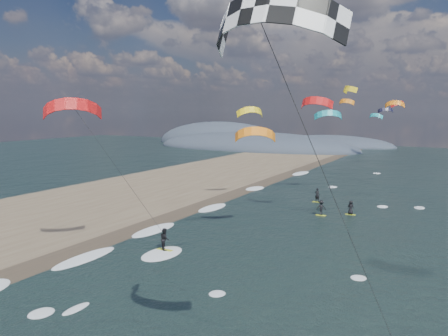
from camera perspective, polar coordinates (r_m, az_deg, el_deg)
The scene contains 9 objects.
ground at distance 25.95m, azimuth -11.60°, elevation -18.88°, with size 260.00×260.00×0.00m, color black.
sand_strip at distance 49.35m, azimuth -25.49°, elevation -6.62°, with size 26.00×240.00×0.00m, color brown.
wet_sand_strip at distance 40.44m, azimuth -15.39°, elevation -9.19°, with size 3.00×240.00×0.00m, color #382D23.
coastal_hills at distance 139.52m, azimuth 3.32°, elevation 2.89°, with size 80.00×41.00×15.00m.
kitesurfer_near_a at distance 14.08m, azimuth 8.53°, elevation 9.17°, with size 7.96×8.60×15.51m.
kitesurfer_near_b at distance 33.51m, azimuth -15.71°, elevation 2.16°, with size 7.14×9.32×13.04m.
far_kitesurfers at distance 50.92m, azimuth 13.43°, elevation -4.68°, with size 6.31×7.31×1.78m.
bg_kite_field at distance 72.46m, azimuth 16.31°, elevation 7.68°, with size 15.32×77.59×6.52m.
shoreline_surf at distance 43.07m, azimuth -9.78°, elevation -7.99°, with size 2.40×79.40×0.11m.
Camera 1 is at (15.33, -17.49, 11.52)m, focal length 35.00 mm.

